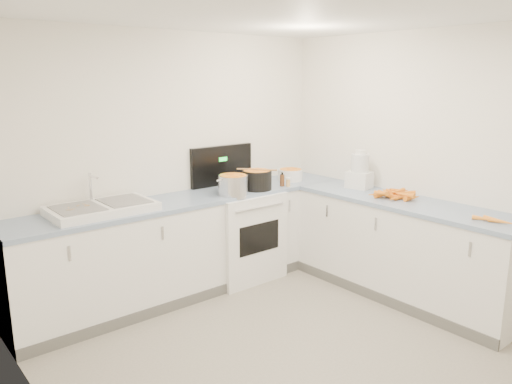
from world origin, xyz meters
TOP-DOWN VIEW (x-y plane):
  - floor at (0.00, 0.00)m, footprint 3.50×4.00m
  - ceiling at (0.00, 0.00)m, footprint 3.50×4.00m
  - wall_back at (0.00, 2.00)m, footprint 3.50×0.00m
  - wall_left at (-1.75, 0.00)m, footprint 0.00×4.00m
  - wall_right at (1.75, 0.00)m, footprint 0.00×4.00m
  - counter_back at (0.00, 1.70)m, footprint 3.50×0.62m
  - counter_right at (1.45, 0.30)m, footprint 0.62×2.20m
  - stove at (0.55, 1.69)m, footprint 0.76×0.65m
  - sink at (-0.90, 1.70)m, footprint 0.86×0.52m
  - steel_pot at (0.36, 1.52)m, footprint 0.37×0.37m
  - black_pot at (0.69, 1.56)m, footprint 0.37×0.37m
  - wooden_spoon at (0.69, 1.56)m, footprint 0.28×0.33m
  - mixing_bowl at (1.28, 1.68)m, footprint 0.35×0.35m
  - extract_bottle at (1.00, 1.51)m, footprint 0.05×0.05m
  - spice_jar at (1.04, 1.46)m, footprint 0.04×0.04m
  - food_processor at (1.55, 0.94)m, footprint 0.24×0.27m
  - carrot_pile at (1.45, 0.43)m, footprint 0.43×0.41m
  - peeled_carrots at (1.37, -0.56)m, footprint 0.11×0.31m
  - peelings at (-1.09, 1.72)m, footprint 0.21×0.19m

SIDE VIEW (x-z plane):
  - floor at x=0.00m, z-range 0.00..0.00m
  - counter_back at x=0.00m, z-range 0.00..0.94m
  - counter_right at x=1.45m, z-range 0.00..0.94m
  - stove at x=0.55m, z-range -0.21..1.15m
  - peeled_carrots at x=1.37m, z-range 0.94..0.98m
  - carrot_pile at x=1.45m, z-range 0.93..1.02m
  - sink at x=-0.90m, z-range 0.82..1.13m
  - spice_jar at x=1.04m, z-range 0.94..1.02m
  - extract_bottle at x=1.00m, z-range 0.94..1.06m
  - mixing_bowl at x=1.28m, z-range 0.94..1.07m
  - peelings at x=-1.09m, z-range 1.01..1.02m
  - steel_pot at x=0.36m, z-range 0.92..1.13m
  - black_pot at x=0.69m, z-range 0.92..1.14m
  - food_processor at x=1.55m, z-range 0.91..1.31m
  - wooden_spoon at x=0.69m, z-range 1.14..1.16m
  - wall_back at x=0.00m, z-range 0.00..2.50m
  - wall_left at x=-1.75m, z-range 0.00..2.50m
  - wall_right at x=1.75m, z-range 0.00..2.50m
  - ceiling at x=0.00m, z-range 2.50..2.50m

